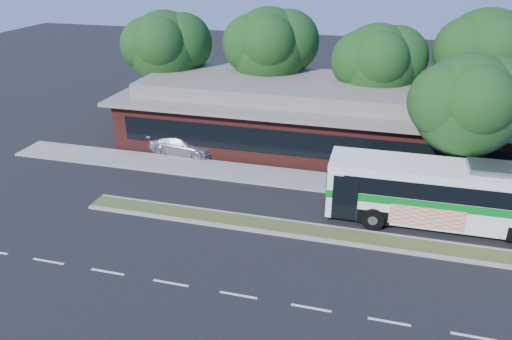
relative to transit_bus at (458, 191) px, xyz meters
name	(u,v)px	position (x,y,z in m)	size (l,w,h in m)	color
ground	(328,242)	(-5.85, -3.13, -1.97)	(120.00, 120.00, 0.00)	black
median_strip	(330,234)	(-5.85, -2.53, -1.89)	(26.00, 1.10, 0.15)	#3E4D21
sidewalk	(343,184)	(-5.85, 3.27, -1.91)	(44.00, 2.60, 0.12)	gray
parking_lot	(106,137)	(-23.85, 6.87, -1.96)	(14.00, 12.00, 0.01)	black
plaza_building	(356,117)	(-5.85, 9.86, 0.16)	(33.20, 11.20, 4.45)	#58201B
tree_bg_a	(171,47)	(-20.43, 12.01, 3.90)	(6.47, 5.80, 8.63)	black
tree_bg_b	(275,46)	(-12.41, 13.01, 4.18)	(6.69, 6.00, 9.00)	black
tree_bg_c	(383,62)	(-4.44, 12.00, 3.63)	(6.24, 5.60, 8.26)	black
tree_bg_d	(492,53)	(2.60, 13.02, 4.45)	(6.91, 6.20, 9.37)	black
transit_bus	(458,191)	(0.00, 0.00, 0.00)	(12.62, 3.08, 3.53)	white
sedan	(182,145)	(-17.00, 5.33, -1.30)	(1.87, 4.60, 1.34)	silver
sidewalk_tree	(475,103)	(0.54, 3.20, 3.62)	(6.05, 5.43, 8.17)	black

